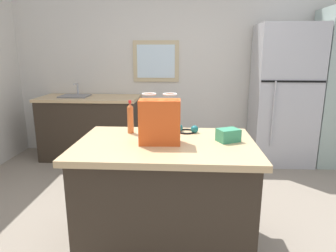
{
  "coord_description": "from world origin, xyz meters",
  "views": [
    {
      "loc": [
        -0.02,
        -2.21,
        1.52
      ],
      "look_at": [
        -0.17,
        0.22,
        0.92
      ],
      "focal_mm": 31.88,
      "sensor_mm": 36.0,
      "label": 1
    }
  ],
  "objects_px": {
    "tall_cabinet": "(335,89)",
    "refrigerator": "(283,96)",
    "small_box": "(228,135)",
    "shopping_bag": "(160,121)",
    "bottle": "(130,118)",
    "ear_defenders": "(187,130)",
    "kitchen_island": "(166,195)"
  },
  "relations": [
    {
      "from": "tall_cabinet",
      "to": "bottle",
      "type": "relative_size",
      "value": 7.6
    },
    {
      "from": "refrigerator",
      "to": "bottle",
      "type": "distance_m",
      "value": 2.54
    },
    {
      "from": "shopping_bag",
      "to": "kitchen_island",
      "type": "bearing_deg",
      "value": 41.61
    },
    {
      "from": "tall_cabinet",
      "to": "refrigerator",
      "type": "bearing_deg",
      "value": -179.98
    },
    {
      "from": "refrigerator",
      "to": "small_box",
      "type": "xyz_separation_m",
      "value": [
        -1.02,
        -1.99,
        -0.02
      ]
    },
    {
      "from": "tall_cabinet",
      "to": "small_box",
      "type": "distance_m",
      "value": 2.62
    },
    {
      "from": "kitchen_island",
      "to": "refrigerator",
      "type": "height_order",
      "value": "refrigerator"
    },
    {
      "from": "shopping_bag",
      "to": "small_box",
      "type": "distance_m",
      "value": 0.53
    },
    {
      "from": "bottle",
      "to": "kitchen_island",
      "type": "bearing_deg",
      "value": -38.62
    },
    {
      "from": "kitchen_island",
      "to": "small_box",
      "type": "relative_size",
      "value": 8.53
    },
    {
      "from": "refrigerator",
      "to": "ear_defenders",
      "type": "height_order",
      "value": "refrigerator"
    },
    {
      "from": "small_box",
      "to": "shopping_bag",
      "type": "bearing_deg",
      "value": -170.7
    },
    {
      "from": "shopping_bag",
      "to": "bottle",
      "type": "relative_size",
      "value": 1.35
    },
    {
      "from": "refrigerator",
      "to": "bottle",
      "type": "bearing_deg",
      "value": -135.02
    },
    {
      "from": "tall_cabinet",
      "to": "small_box",
      "type": "xyz_separation_m",
      "value": [
        -1.7,
        -1.99,
        -0.12
      ]
    },
    {
      "from": "bottle",
      "to": "shopping_bag",
      "type": "bearing_deg",
      "value": -46.42
    },
    {
      "from": "bottle",
      "to": "tall_cabinet",
      "type": "bearing_deg",
      "value": 35.91
    },
    {
      "from": "refrigerator",
      "to": "small_box",
      "type": "relative_size",
      "value": 12.1
    },
    {
      "from": "tall_cabinet",
      "to": "small_box",
      "type": "bearing_deg",
      "value": -130.51
    },
    {
      "from": "small_box",
      "to": "bottle",
      "type": "distance_m",
      "value": 0.8
    },
    {
      "from": "tall_cabinet",
      "to": "ear_defenders",
      "type": "xyz_separation_m",
      "value": [
        -2.01,
        -1.74,
        -0.15
      ]
    },
    {
      "from": "refrigerator",
      "to": "kitchen_island",
      "type": "bearing_deg",
      "value": -126.11
    },
    {
      "from": "ear_defenders",
      "to": "small_box",
      "type": "bearing_deg",
      "value": -38.48
    },
    {
      "from": "bottle",
      "to": "small_box",
      "type": "bearing_deg",
      "value": -14.31
    },
    {
      "from": "refrigerator",
      "to": "tall_cabinet",
      "type": "bearing_deg",
      "value": 0.02
    },
    {
      "from": "bottle",
      "to": "ear_defenders",
      "type": "bearing_deg",
      "value": 6.04
    },
    {
      "from": "shopping_bag",
      "to": "ear_defenders",
      "type": "distance_m",
      "value": 0.41
    },
    {
      "from": "refrigerator",
      "to": "bottle",
      "type": "height_order",
      "value": "refrigerator"
    },
    {
      "from": "tall_cabinet",
      "to": "small_box",
      "type": "height_order",
      "value": "tall_cabinet"
    },
    {
      "from": "refrigerator",
      "to": "shopping_bag",
      "type": "height_order",
      "value": "refrigerator"
    },
    {
      "from": "shopping_bag",
      "to": "ear_defenders",
      "type": "relative_size",
      "value": 1.91
    },
    {
      "from": "tall_cabinet",
      "to": "shopping_bag",
      "type": "relative_size",
      "value": 5.62
    }
  ]
}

